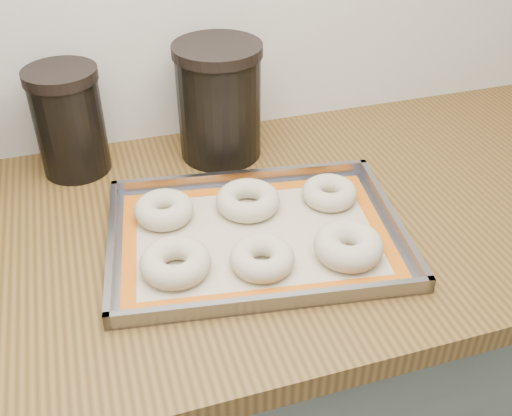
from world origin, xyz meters
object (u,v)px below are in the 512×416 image
object	(u,v)px
bagel_front_mid	(262,258)
bagel_back_mid	(248,200)
canister_mid	(69,121)
canister_right	(219,101)
bagel_front_left	(175,262)
bagel_back_right	(329,193)
bagel_back_left	(164,210)
bagel_front_right	(349,246)
baking_tray	(256,235)

from	to	relation	value
bagel_front_mid	bagel_back_mid	size ratio (longest dim) A/B	0.90
canister_mid	canister_right	world-z (taller)	canister_right
bagel_front_left	bagel_back_right	distance (m)	0.31
bagel_back_left	canister_right	distance (m)	0.25
bagel_front_left	bagel_back_left	world-z (taller)	same
bagel_front_right	bagel_back_left	world-z (taller)	bagel_front_right
bagel_front_right	canister_right	world-z (taller)	canister_right
bagel_front_right	canister_right	xyz separation A→B (m)	(-0.10, 0.37, 0.09)
baking_tray	canister_right	world-z (taller)	canister_right
baking_tray	bagel_back_left	distance (m)	0.16
bagel_back_left	bagel_back_right	xyz separation A→B (m)	(0.28, -0.03, -0.00)
bagel_back_right	canister_right	bearing A→B (deg)	121.21
baking_tray	bagel_back_mid	xyz separation A→B (m)	(0.01, 0.08, 0.02)
bagel_back_mid	canister_right	size ratio (longest dim) A/B	0.49
bagel_front_left	bagel_front_mid	size ratio (longest dim) A/B	1.08
bagel_front_mid	bagel_back_left	size ratio (longest dim) A/B	0.99
bagel_front_right	bagel_front_left	bearing A→B (deg)	170.45
bagel_front_left	bagel_back_mid	xyz separation A→B (m)	(0.15, 0.12, -0.00)
bagel_front_left	bagel_back_right	xyz separation A→B (m)	(0.29, 0.10, -0.00)
bagel_back_right	bagel_back_left	bearing A→B (deg)	173.25
canister_right	bagel_front_left	bearing A→B (deg)	-115.27
bagel_back_right	canister_right	size ratio (longest dim) A/B	0.43
bagel_front_left	baking_tray	bearing A→B (deg)	18.34
bagel_front_mid	bagel_back_mid	distance (m)	0.15
baking_tray	bagel_front_mid	distance (m)	0.08
bagel_front_mid	canister_right	world-z (taller)	canister_right
canister_right	baking_tray	bearing A→B (deg)	-93.12
bagel_front_left	bagel_back_left	distance (m)	0.14
bagel_front_left	bagel_back_mid	distance (m)	0.19
baking_tray	canister_right	distance (m)	0.30
canister_mid	baking_tray	bearing A→B (deg)	-49.59
bagel_front_right	bagel_back_mid	xyz separation A→B (m)	(-0.11, 0.16, -0.00)
baking_tray	bagel_back_right	bearing A→B (deg)	20.70
baking_tray	canister_mid	size ratio (longest dim) A/B	2.54
canister_mid	canister_right	size ratio (longest dim) A/B	0.90
bagel_back_mid	canister_right	xyz separation A→B (m)	(0.01, 0.20, 0.09)
bagel_back_mid	bagel_front_mid	bearing A→B (deg)	-98.70
bagel_back_left	bagel_front_mid	bearing A→B (deg)	-54.36
baking_tray	canister_mid	world-z (taller)	canister_mid
bagel_front_left	bagel_front_mid	xyz separation A→B (m)	(0.12, -0.03, -0.00)
baking_tray	canister_mid	distance (m)	0.41
bagel_front_left	bagel_back_right	size ratio (longest dim) A/B	1.11
bagel_front_mid	canister_right	size ratio (longest dim) A/B	0.44
baking_tray	canister_right	bearing A→B (deg)	86.88
bagel_front_right	bagel_back_left	bearing A→B (deg)	144.35
bagel_front_left	canister_right	distance (m)	0.37
bagel_back_mid	canister_right	bearing A→B (deg)	88.35
bagel_front_right	bagel_back_mid	bearing A→B (deg)	123.58
baking_tray	bagel_front_left	distance (m)	0.15
bagel_front_mid	bagel_back_right	world-z (taller)	bagel_front_mid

